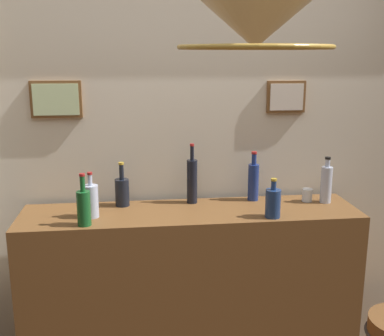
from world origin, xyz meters
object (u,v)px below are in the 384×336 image
object	(u,v)px
liquor_bottle_whiskey	(326,184)
glass_tumbler_rocks	(307,195)
liquor_bottle_vodka	(91,200)
liquor_bottle_rye	(122,191)
liquor_bottle_tequila	(273,203)
liquor_bottle_bourbon	(192,180)
liquor_bottle_port	(84,207)
liquor_bottle_vermouth	(253,181)
pendant_lamp	(256,17)

from	to	relation	value
liquor_bottle_whiskey	glass_tumbler_rocks	size ratio (longest dim) A/B	3.60
liquor_bottle_vodka	liquor_bottle_rye	world-z (taller)	liquor_bottle_rye
liquor_bottle_tequila	liquor_bottle_rye	size ratio (longest dim) A/B	0.84
liquor_bottle_bourbon	liquor_bottle_rye	xyz separation A→B (m)	(-0.39, -0.01, -0.05)
liquor_bottle_whiskey	liquor_bottle_rye	bearing A→B (deg)	176.22
liquor_bottle_vodka	liquor_bottle_port	size ratio (longest dim) A/B	0.91
liquor_bottle_bourbon	liquor_bottle_port	distance (m)	0.65
liquor_bottle_vermouth	pendant_lamp	bearing A→B (deg)	-104.89
liquor_bottle_bourbon	liquor_bottle_tequila	bearing A→B (deg)	-37.50
liquor_bottle_tequila	liquor_bottle_whiskey	distance (m)	0.43
liquor_bottle_vermouth	liquor_bottle_whiskey	xyz separation A→B (m)	(0.40, -0.09, -0.00)
liquor_bottle_port	pendant_lamp	bearing A→B (deg)	-46.58
glass_tumbler_rocks	pendant_lamp	world-z (taller)	pendant_lamp
liquor_bottle_vodka	liquor_bottle_tequila	distance (m)	0.94
liquor_bottle_vodka	liquor_bottle_port	world-z (taller)	liquor_bottle_port
liquor_bottle_tequila	pendant_lamp	world-z (taller)	pendant_lamp
liquor_bottle_whiskey	glass_tumbler_rocks	distance (m)	0.12
liquor_bottle_vermouth	liquor_bottle_port	world-z (taller)	liquor_bottle_vermouth
liquor_bottle_tequila	liquor_bottle_bourbon	distance (m)	0.49
glass_tumbler_rocks	liquor_bottle_vodka	bearing A→B (deg)	-174.04
liquor_bottle_rye	pendant_lamp	xyz separation A→B (m)	(0.48, -0.99, 0.86)
liquor_bottle_vermouth	liquor_bottle_port	bearing A→B (deg)	-161.61
liquor_bottle_port	pendant_lamp	xyz separation A→B (m)	(0.66, -0.70, 0.85)
liquor_bottle_rye	liquor_bottle_port	bearing A→B (deg)	-121.65
liquor_bottle_vodka	liquor_bottle_bourbon	xyz separation A→B (m)	(0.55, 0.18, 0.04)
liquor_bottle_vermouth	glass_tumbler_rocks	world-z (taller)	liquor_bottle_vermouth
liquor_bottle_rye	liquor_bottle_whiskey	bearing A→B (deg)	-3.78
liquor_bottle_tequila	liquor_bottle_bourbon	xyz separation A→B (m)	(-0.38, 0.30, 0.05)
liquor_bottle_rye	liquor_bottle_vodka	bearing A→B (deg)	-131.78
liquor_bottle_vermouth	liquor_bottle_rye	size ratio (longest dim) A/B	1.15
glass_tumbler_rocks	liquor_bottle_vermouth	bearing A→B (deg)	168.10
pendant_lamp	liquor_bottle_vodka	bearing A→B (deg)	127.87
liquor_bottle_vodka	liquor_bottle_port	distance (m)	0.12
glass_tumbler_rocks	pendant_lamp	bearing A→B (deg)	-121.15
liquor_bottle_rye	pendant_lamp	distance (m)	1.40
liquor_bottle_vodka	liquor_bottle_rye	xyz separation A→B (m)	(0.15, 0.17, -0.01)
liquor_bottle_rye	glass_tumbler_rocks	bearing A→B (deg)	-2.60
liquor_bottle_port	pendant_lamp	size ratio (longest dim) A/B	0.51
liquor_bottle_whiskey	liquor_bottle_rye	world-z (taller)	liquor_bottle_whiskey
liquor_bottle_bourbon	liquor_bottle_port	world-z (taller)	liquor_bottle_bourbon
liquor_bottle_vermouth	pendant_lamp	world-z (taller)	pendant_lamp
liquor_bottle_vermouth	glass_tumbler_rocks	bearing A→B (deg)	-11.90
liquor_bottle_rye	pendant_lamp	size ratio (longest dim) A/B	0.48
liquor_bottle_tequila	liquor_bottle_rye	xyz separation A→B (m)	(-0.78, 0.29, 0.01)
liquor_bottle_bourbon	liquor_bottle_whiskey	distance (m)	0.76
liquor_bottle_bourbon	glass_tumbler_rocks	bearing A→B (deg)	-4.82
liquor_bottle_rye	glass_tumbler_rocks	distance (m)	1.05
liquor_bottle_bourbon	glass_tumbler_rocks	world-z (taller)	liquor_bottle_bourbon
liquor_bottle_port	glass_tumbler_rocks	bearing A→B (deg)	11.25
liquor_bottle_tequila	pendant_lamp	size ratio (longest dim) A/B	0.40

